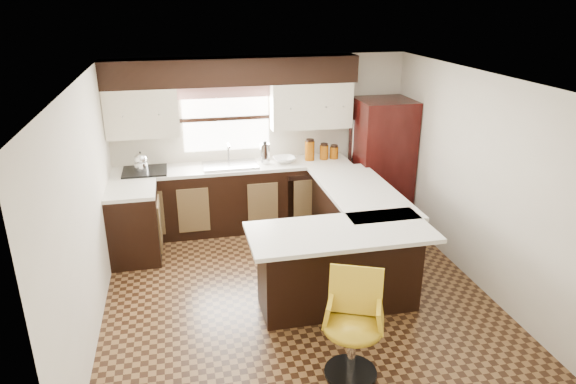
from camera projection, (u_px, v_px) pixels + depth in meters
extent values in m
plane|color=#49301A|center=(296.00, 292.00, 5.84)|extent=(4.40, 4.40, 0.00)
plane|color=silver|center=(298.00, 79.00, 4.98)|extent=(4.40, 4.40, 0.00)
plane|color=beige|center=(262.00, 140.00, 7.42)|extent=(4.40, 0.00, 4.40)
plane|color=beige|center=(373.00, 311.00, 3.40)|extent=(4.40, 0.00, 4.40)
plane|color=beige|center=(87.00, 211.00, 4.99)|extent=(0.00, 4.40, 4.40)
plane|color=beige|center=(476.00, 180.00, 5.83)|extent=(0.00, 4.40, 4.40)
cube|color=black|center=(235.00, 198.00, 7.32)|extent=(3.30, 0.60, 0.90)
cube|color=black|center=(135.00, 226.00, 6.46)|extent=(0.60, 0.70, 0.90)
cube|color=silver|center=(234.00, 167.00, 7.15)|extent=(3.30, 0.60, 0.04)
cube|color=silver|center=(130.00, 191.00, 6.29)|extent=(0.60, 0.70, 0.04)
cube|color=black|center=(233.00, 71.00, 6.81)|extent=(3.40, 0.35, 0.36)
cube|color=beige|center=(142.00, 113.00, 6.74)|extent=(0.94, 0.35, 0.64)
cube|color=beige|center=(311.00, 105.00, 7.21)|extent=(1.14, 0.35, 0.64)
cube|color=white|center=(226.00, 119.00, 7.17)|extent=(1.20, 0.02, 0.90)
cube|color=#D19B93|center=(225.00, 91.00, 7.00)|extent=(1.30, 0.06, 0.18)
cube|color=#B2B2B7|center=(230.00, 165.00, 7.11)|extent=(0.75, 0.45, 0.03)
cube|color=black|center=(308.00, 201.00, 7.27)|extent=(0.58, 0.03, 0.78)
cube|color=black|center=(145.00, 171.00, 6.88)|extent=(0.58, 0.50, 0.02)
cube|color=black|center=(355.00, 227.00, 6.43)|extent=(0.60, 1.95, 0.90)
cube|color=black|center=(338.00, 269.00, 5.44)|extent=(1.65, 0.60, 0.90)
cube|color=silver|center=(360.00, 191.00, 6.27)|extent=(0.84, 1.95, 0.04)
cube|color=silver|center=(341.00, 232.00, 5.18)|extent=(1.89, 0.84, 0.04)
cube|color=black|center=(381.00, 161.00, 7.48)|extent=(0.77, 0.74, 1.80)
cylinder|color=silver|center=(265.00, 154.00, 7.18)|extent=(0.14, 0.14, 0.29)
imported|color=white|center=(284.00, 160.00, 7.27)|extent=(0.34, 0.34, 0.08)
cylinder|color=#834005|center=(310.00, 151.00, 7.33)|extent=(0.14, 0.14, 0.28)
cylinder|color=#834005|center=(324.00, 152.00, 7.39)|extent=(0.12, 0.12, 0.20)
cylinder|color=#834005|center=(334.00, 153.00, 7.43)|extent=(0.12, 0.12, 0.17)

